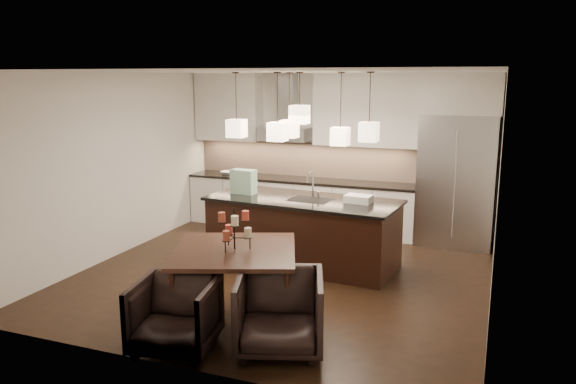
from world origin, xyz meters
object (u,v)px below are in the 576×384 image
at_px(refrigerator, 456,181).
at_px(dining_table, 235,283).
at_px(armchair_left, 175,315).
at_px(armchair_right, 280,313).
at_px(island_body, 303,233).

distance_m(refrigerator, dining_table, 4.46).
height_order(refrigerator, armchair_left, refrigerator).
bearing_deg(refrigerator, armchair_right, -106.52).
bearing_deg(island_body, armchair_left, -90.99).
height_order(armchair_left, armchair_right, armchair_right).
relative_size(dining_table, armchair_right, 1.53).
bearing_deg(dining_table, island_body, 66.33).
xyz_separation_m(refrigerator, armchair_right, (-1.32, -4.46, -0.67)).
bearing_deg(armchair_right, dining_table, 124.73).
height_order(refrigerator, island_body, refrigerator).
xyz_separation_m(refrigerator, island_body, (-2.00, -1.84, -0.60)).
height_order(refrigerator, dining_table, refrigerator).
height_order(island_body, dining_table, island_body).
xyz_separation_m(dining_table, armchair_left, (-0.21, -0.95, -0.04)).
distance_m(refrigerator, armchair_left, 5.40).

